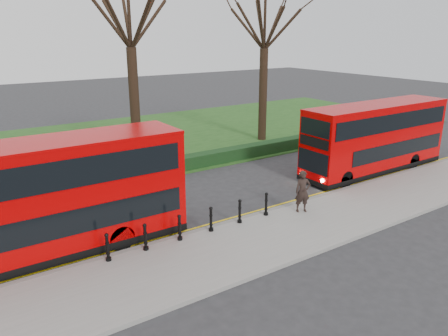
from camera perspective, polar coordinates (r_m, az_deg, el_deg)
ground at (r=18.83m, az=-4.61°, el=-7.30°), size 120.00×120.00×0.00m
pavement at (r=16.51m, az=0.63°, el=-10.72°), size 60.00×4.00×0.15m
kerb at (r=18.01m, az=-3.03°, el=-8.21°), size 60.00×0.25×0.16m
grass_verge at (r=32.06m, az=-17.99°, el=2.46°), size 60.00×18.00×0.06m
hedge at (r=24.45m, az=-12.53°, el=-0.74°), size 60.00×0.90×0.80m
yellow_line_outer at (r=18.27m, az=-3.51°, el=-8.06°), size 60.00×0.10×0.01m
yellow_line_inner at (r=18.43m, az=-3.83°, el=-7.84°), size 60.00×0.10×0.01m
tree_mid at (r=27.02m, az=-12.36°, el=19.95°), size 8.10×8.10×12.66m
tree_right at (r=32.17m, az=5.38°, el=19.13°), size 7.77×7.77×12.15m
bollard_row at (r=17.29m, az=-3.72°, el=-7.26°), size 7.28×0.15×1.00m
bus_lead at (r=16.68m, az=-23.41°, el=-4.13°), size 10.70×2.46×4.26m
bus_rear at (r=26.59m, az=19.20°, el=3.73°), size 9.96×2.29×3.96m
pedestrian at (r=19.61m, az=10.24°, el=-3.03°), size 0.81×0.69×1.89m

